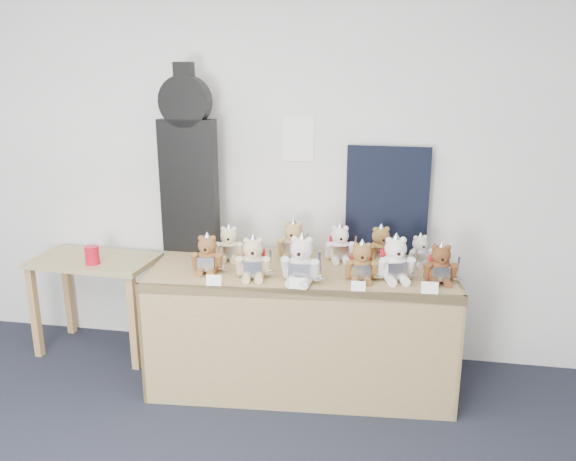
% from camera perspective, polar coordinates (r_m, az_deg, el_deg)
% --- Properties ---
extents(room_shell, '(6.00, 6.00, 6.00)m').
position_cam_1_polar(room_shell, '(3.81, 1.04, 9.29)').
color(room_shell, silver).
rests_on(room_shell, floor).
extents(display_table, '(1.93, 0.92, 0.78)m').
position_cam_1_polar(display_table, '(3.51, 1.31, -6.73)').
color(display_table, olive).
rests_on(display_table, floor).
extents(side_table, '(0.87, 0.52, 0.71)m').
position_cam_1_polar(side_table, '(4.21, -18.95, -4.25)').
color(side_table, '#9B8753').
rests_on(side_table, floor).
extents(guitar_case, '(0.38, 0.12, 1.24)m').
position_cam_1_polar(guitar_case, '(3.79, -10.11, 6.86)').
color(guitar_case, black).
rests_on(guitar_case, display_table).
extents(navy_board, '(0.54, 0.05, 0.72)m').
position_cam_1_polar(navy_board, '(3.77, 10.01, 2.98)').
color(navy_board, black).
rests_on(navy_board, display_table).
extents(red_cup, '(0.09, 0.09, 0.13)m').
position_cam_1_polar(red_cup, '(4.03, -19.27, -2.39)').
color(red_cup, red).
rests_on(red_cup, side_table).
extents(teddy_front_far_left, '(0.22, 0.18, 0.27)m').
position_cam_1_polar(teddy_front_far_left, '(3.44, -8.17, -2.54)').
color(teddy_front_far_left, brown).
rests_on(teddy_front_far_left, display_table).
extents(teddy_front_left, '(0.24, 0.21, 0.28)m').
position_cam_1_polar(teddy_front_left, '(3.32, -3.54, -2.97)').
color(teddy_front_left, beige).
rests_on(teddy_front_left, display_table).
extents(teddy_front_centre, '(0.26, 0.22, 0.32)m').
position_cam_1_polar(teddy_front_centre, '(3.24, 1.39, -3.17)').
color(teddy_front_centre, silver).
rests_on(teddy_front_centre, display_table).
extents(teddy_front_right, '(0.22, 0.19, 0.26)m').
position_cam_1_polar(teddy_front_right, '(3.30, 7.48, -3.33)').
color(teddy_front_right, brown).
rests_on(teddy_front_right, display_table).
extents(teddy_front_far_right, '(0.25, 0.23, 0.30)m').
position_cam_1_polar(teddy_front_far_right, '(3.33, 10.84, -3.03)').
color(teddy_front_far_right, white).
rests_on(teddy_front_far_right, display_table).
extents(teddy_front_end, '(0.21, 0.18, 0.26)m').
position_cam_1_polar(teddy_front_end, '(3.36, 15.23, -3.44)').
color(teddy_front_end, brown).
rests_on(teddy_front_end, display_table).
extents(teddy_back_left, '(0.21, 0.18, 0.26)m').
position_cam_1_polar(teddy_back_left, '(3.66, -6.00, -1.44)').
color(teddy_back_left, beige).
rests_on(teddy_back_left, display_table).
extents(teddy_back_centre_left, '(0.23, 0.18, 0.28)m').
position_cam_1_polar(teddy_back_centre_left, '(3.67, 0.52, -1.14)').
color(teddy_back_centre_left, tan).
rests_on(teddy_back_centre_left, display_table).
extents(teddy_back_centre_right, '(0.22, 0.20, 0.27)m').
position_cam_1_polar(teddy_back_centre_right, '(3.64, 5.29, -1.45)').
color(teddy_back_centre_right, white).
rests_on(teddy_back_centre_right, display_table).
extents(teddy_back_right, '(0.22, 0.20, 0.27)m').
position_cam_1_polar(teddy_back_right, '(3.64, 9.41, -1.56)').
color(teddy_back_right, olive).
rests_on(teddy_back_right, display_table).
extents(teddy_back_end, '(0.19, 0.18, 0.22)m').
position_cam_1_polar(teddy_back_end, '(3.63, 13.26, -2.11)').
color(teddy_back_end, silver).
rests_on(teddy_back_end, display_table).
extents(entry_card_a, '(0.09, 0.03, 0.06)m').
position_cam_1_polar(entry_card_a, '(3.24, -7.55, -5.04)').
color(entry_card_a, white).
rests_on(entry_card_a, display_table).
extents(entry_card_b, '(0.09, 0.03, 0.06)m').
position_cam_1_polar(entry_card_b, '(3.16, 0.94, -5.38)').
color(entry_card_b, white).
rests_on(entry_card_b, display_table).
extents(entry_card_c, '(0.08, 0.02, 0.06)m').
position_cam_1_polar(entry_card_c, '(3.16, 7.15, -5.63)').
color(entry_card_c, white).
rests_on(entry_card_c, display_table).
extents(entry_card_d, '(0.09, 0.03, 0.07)m').
position_cam_1_polar(entry_card_d, '(3.19, 14.20, -5.67)').
color(entry_card_d, white).
rests_on(entry_card_d, display_table).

